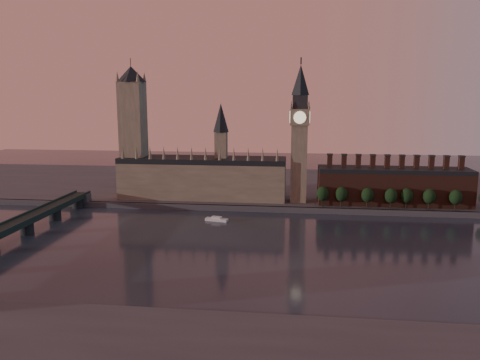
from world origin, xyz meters
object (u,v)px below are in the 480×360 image
object	(u,v)px
victoria_tower	(133,127)
big_ben	(299,132)
westminster_bridge	(7,232)
river_boat	(217,219)

from	to	relation	value
victoria_tower	big_ben	size ratio (longest dim) A/B	1.01
victoria_tower	westminster_bridge	bearing A→B (deg)	-106.56
victoria_tower	river_boat	size ratio (longest dim) A/B	6.75
victoria_tower	river_boat	distance (m)	109.29
big_ben	westminster_bridge	size ratio (longest dim) A/B	0.54
big_ben	westminster_bridge	distance (m)	205.83
westminster_bridge	river_boat	world-z (taller)	westminster_bridge
westminster_bridge	river_boat	xyz separation A→B (m)	(110.20, 63.51, -6.25)
big_ben	victoria_tower	bearing A→B (deg)	177.80
westminster_bridge	river_boat	bearing A→B (deg)	29.96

